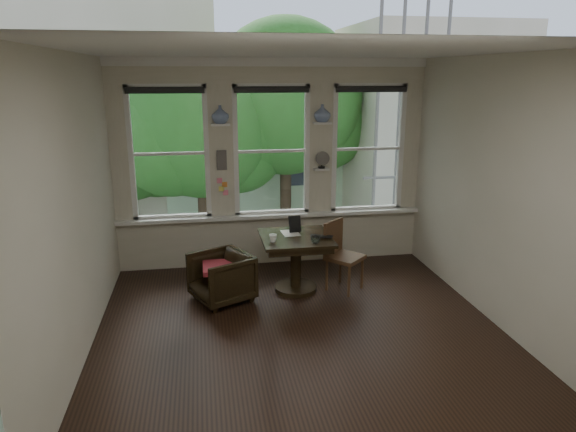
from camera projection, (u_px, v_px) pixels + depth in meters
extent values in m
plane|color=black|center=(300.00, 330.00, 5.77)|extent=(4.50, 4.50, 0.00)
plane|color=silver|center=(302.00, 51.00, 4.96)|extent=(4.50, 4.50, 0.00)
plane|color=beige|center=(272.00, 165.00, 7.50)|extent=(4.50, 0.00, 4.50)
plane|color=beige|center=(369.00, 286.00, 3.23)|extent=(4.50, 0.00, 4.50)
plane|color=beige|center=(75.00, 210.00, 5.00)|extent=(0.00, 4.50, 4.50)
plane|color=beige|center=(498.00, 193.00, 5.73)|extent=(0.00, 4.50, 4.50)
cube|color=white|center=(221.00, 125.00, 7.13)|extent=(0.26, 0.16, 0.03)
cube|color=white|center=(322.00, 123.00, 7.36)|extent=(0.26, 0.16, 0.03)
cube|color=#59544F|center=(222.00, 160.00, 7.29)|extent=(0.14, 0.06, 0.28)
imported|color=silver|center=(220.00, 114.00, 7.09)|extent=(0.24, 0.24, 0.25)
imported|color=silver|center=(322.00, 113.00, 7.33)|extent=(0.24, 0.24, 0.25)
imported|color=black|center=(221.00, 278.00, 6.45)|extent=(0.91, 0.90, 0.62)
cube|color=maroon|center=(221.00, 267.00, 6.41)|extent=(0.45, 0.45, 0.06)
imported|color=black|center=(321.00, 238.00, 6.55)|extent=(0.34, 0.29, 0.02)
imported|color=white|center=(273.00, 238.00, 6.42)|extent=(0.13, 0.13, 0.09)
imported|color=white|center=(315.00, 240.00, 6.36)|extent=(0.12, 0.12, 0.09)
cube|color=black|center=(295.00, 224.00, 6.80)|extent=(0.17, 0.09, 0.22)
cube|color=silver|center=(290.00, 233.00, 6.78)|extent=(0.24, 0.31, 0.00)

